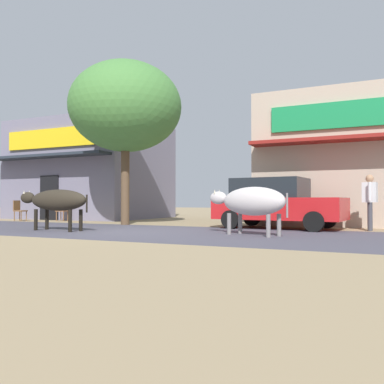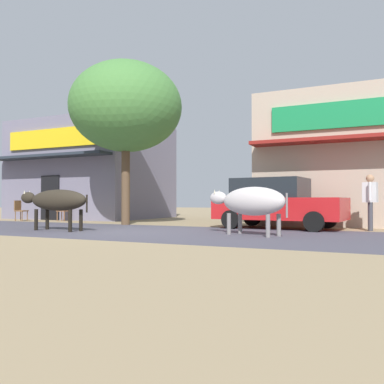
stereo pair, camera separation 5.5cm
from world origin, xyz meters
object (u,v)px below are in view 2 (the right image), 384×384
object	(u,v)px
cow_near_brown	(56,201)
pedestrian_by_shop	(370,198)
roadside_tree	(126,107)
cow_far_dark	(251,202)
parked_hatchback_car	(277,203)
cafe_chair_by_doorway	(20,209)
cafe_chair_near_tree	(64,209)

from	to	relation	value
cow_near_brown	pedestrian_by_shop	world-z (taller)	pedestrian_by_shop
roadside_tree	cow_far_dark	size ratio (longest dim) A/B	2.52
roadside_tree	pedestrian_by_shop	distance (m)	9.17
roadside_tree	pedestrian_by_shop	world-z (taller)	roadside_tree
roadside_tree	cow_near_brown	size ratio (longest dim) A/B	2.21
pedestrian_by_shop	cow_near_brown	bearing A→B (deg)	-155.36
parked_hatchback_car	cafe_chair_by_doorway	size ratio (longest dim) A/B	4.59
cow_far_dark	cafe_chair_near_tree	world-z (taller)	cow_far_dark
roadside_tree	cafe_chair_near_tree	bearing A→B (deg)	163.24
roadside_tree	cafe_chair_by_doorway	xyz separation A→B (m)	(-5.96, 0.40, -3.95)
cow_far_dark	parked_hatchback_car	bearing A→B (deg)	90.30
cow_near_brown	cow_far_dark	xyz separation A→B (m)	(5.83, 0.88, -0.03)
cow_near_brown	pedestrian_by_shop	bearing A→B (deg)	24.64
roadside_tree	cafe_chair_by_doorway	bearing A→B (deg)	176.18
pedestrian_by_shop	cafe_chair_by_doorway	size ratio (longest dim) A/B	1.84
roadside_tree	cow_far_dark	xyz separation A→B (m)	(5.70, -2.58, -3.58)
cafe_chair_by_doorway	pedestrian_by_shop	bearing A→B (deg)	0.35
parked_hatchback_car	pedestrian_by_shop	bearing A→B (deg)	3.24
cow_near_brown	cafe_chair_near_tree	distance (m)	6.24
parked_hatchback_car	cafe_chair_by_doorway	distance (m)	11.65
parked_hatchback_car	cow_far_dark	xyz separation A→B (m)	(0.02, -2.91, 0.04)
cow_far_dark	cafe_chair_near_tree	bearing A→B (deg)	158.77
cow_far_dark	cow_near_brown	bearing A→B (deg)	-171.38
cow_far_dark	cafe_chair_near_tree	xyz separation A→B (m)	(-9.89, 3.84, -0.37)
cafe_chair_near_tree	cafe_chair_by_doorway	xyz separation A→B (m)	(-1.77, -0.86, 0.00)
cafe_chair_near_tree	cafe_chair_by_doorway	size ratio (longest dim) A/B	1.00
cafe_chair_near_tree	roadside_tree	bearing A→B (deg)	-16.76
roadside_tree	cafe_chair_by_doorway	distance (m)	7.16
roadside_tree	cafe_chair_by_doorway	size ratio (longest dim) A/B	6.72
cow_far_dark	cafe_chair_near_tree	size ratio (longest dim) A/B	2.67
pedestrian_by_shop	cafe_chair_by_doorway	xyz separation A→B (m)	(-14.44, -0.09, -0.48)
parked_hatchback_car	cafe_chair_by_doorway	bearing A→B (deg)	179.65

